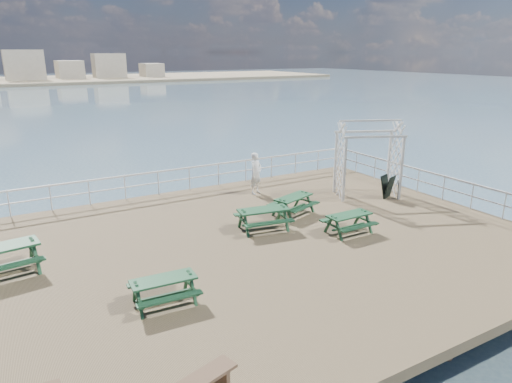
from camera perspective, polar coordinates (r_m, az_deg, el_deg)
The scene contains 11 objects.
ground at distance 15.56m, azimuth 1.31°, elevation -6.65°, with size 18.00×14.00×0.30m, color brown.
sea_backdrop at distance 147.75m, azimuth -22.72°, elevation 13.17°, with size 300.00×300.00×9.20m.
railing at distance 17.28m, azimuth -3.28°, elevation -0.60°, with size 17.77×13.76×1.10m.
picnic_table_a at distance 14.84m, azimuth -29.32°, elevation -6.89°, with size 2.21×1.87×0.99m.
picnic_table_b at distance 16.25m, azimuth 0.93°, elevation -2.90°, with size 2.01×1.72×0.88m.
picnic_table_c at distance 17.87m, azimuth 4.72°, elevation -1.21°, with size 2.02×1.81×0.82m.
picnic_table_d at distance 11.88m, azimuth -11.46°, elevation -11.42°, with size 1.70×1.40×0.79m.
picnic_table_e at distance 16.29m, azimuth 11.54°, elevation -3.41°, with size 1.62×1.31×0.79m.
trellis_arbor at distance 20.43m, azimuth 13.81°, elevation 3.51°, with size 3.06×2.41×3.37m.
sandwich_board at distance 20.63m, azimuth 16.11°, elevation 0.57°, with size 0.73×0.64×1.01m.
person at distance 20.29m, azimuth -0.01°, elevation 2.28°, with size 0.68×0.45×1.87m, color white.
Camera 1 is at (-7.41, -12.18, 6.09)m, focal length 32.00 mm.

